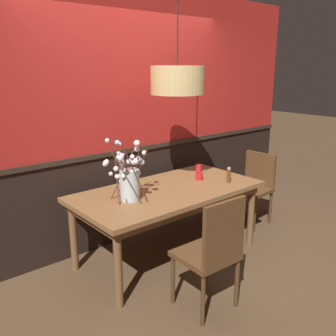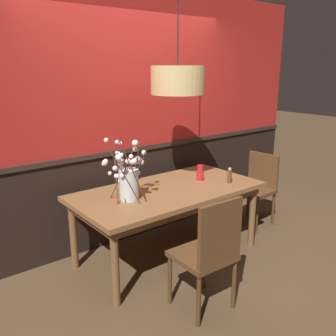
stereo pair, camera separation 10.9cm
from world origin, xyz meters
name	(u,v)px [view 2 (the right image)]	position (x,y,z in m)	size (l,w,h in m)	color
ground_plane	(168,255)	(0.00, 0.00, 0.00)	(24.00, 24.00, 0.00)	brown
back_wall	(129,119)	(0.00, 0.69, 1.38)	(5.26, 0.14, 2.77)	black
dining_table	(168,197)	(0.00, 0.00, 0.66)	(1.92, 0.97, 0.75)	olive
chair_head_east_end	(257,185)	(1.42, -0.01, 0.50)	(0.44, 0.46, 0.89)	brown
chair_far_side_right	(138,185)	(0.23, 0.90, 0.51)	(0.45, 0.44, 0.90)	brown
chair_near_side_left	(209,250)	(-0.31, -0.91, 0.55)	(0.46, 0.44, 0.98)	brown
chair_far_side_left	(97,192)	(-0.32, 0.90, 0.54)	(0.43, 0.42, 0.96)	brown
vase_with_blossoms	(128,180)	(-0.48, -0.01, 0.93)	(0.45, 0.51, 0.61)	silver
candle_holder_nearer_center	(200,169)	(0.66, 0.22, 0.80)	(0.07, 0.07, 0.10)	red
candle_holder_nearer_edge	(200,176)	(0.46, 0.02, 0.79)	(0.08, 0.08, 0.08)	red
condiment_bottle	(230,176)	(0.63, -0.25, 0.82)	(0.04, 0.04, 0.16)	brown
pendant_lamp	(178,80)	(0.12, 0.00, 1.81)	(0.51, 0.51, 1.09)	tan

